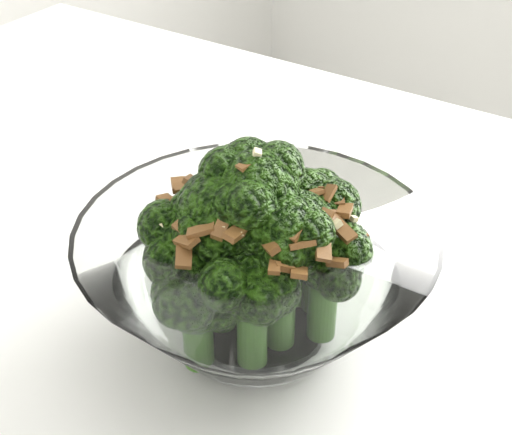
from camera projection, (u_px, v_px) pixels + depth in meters
broccoli_dish at (258, 268)px, 0.52m from camera, size 0.24×0.24×0.15m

